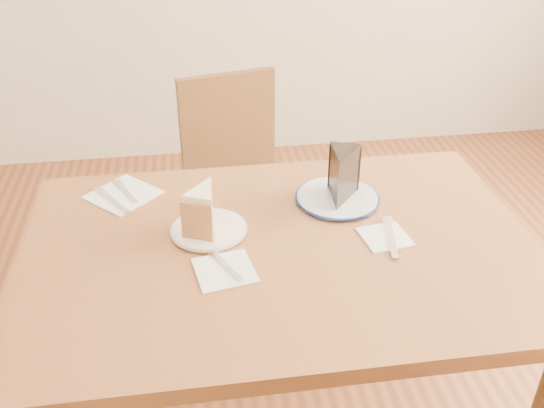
{
  "coord_description": "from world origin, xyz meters",
  "views": [
    {
      "loc": [
        -0.19,
        -1.14,
        1.58
      ],
      "look_at": [
        -0.01,
        0.1,
        0.8
      ],
      "focal_mm": 40.0,
      "sensor_mm": 36.0,
      "label": 1
    }
  ],
  "objects_px": {
    "plate_navy": "(337,198)",
    "chocolate_cake": "(341,178)",
    "table": "(280,278)",
    "chair_far": "(241,185)",
    "plate_cream": "(209,230)",
    "carrot_cake": "(205,209)"
  },
  "relations": [
    {
      "from": "plate_cream",
      "to": "plate_navy",
      "type": "distance_m",
      "value": 0.35
    },
    {
      "from": "chair_far",
      "to": "plate_cream",
      "type": "relative_size",
      "value": 4.8
    },
    {
      "from": "table",
      "to": "chair_far",
      "type": "relative_size",
      "value": 1.41
    },
    {
      "from": "chocolate_cake",
      "to": "plate_navy",
      "type": "bearing_deg",
      "value": -57.73
    },
    {
      "from": "plate_navy",
      "to": "carrot_cake",
      "type": "height_order",
      "value": "carrot_cake"
    },
    {
      "from": "table",
      "to": "carrot_cake",
      "type": "distance_m",
      "value": 0.25
    },
    {
      "from": "plate_cream",
      "to": "chocolate_cake",
      "type": "relative_size",
      "value": 1.45
    },
    {
      "from": "table",
      "to": "plate_cream",
      "type": "bearing_deg",
      "value": 154.53
    },
    {
      "from": "chair_far",
      "to": "plate_navy",
      "type": "relative_size",
      "value": 4.06
    },
    {
      "from": "plate_navy",
      "to": "chair_far",
      "type": "bearing_deg",
      "value": 108.47
    },
    {
      "from": "table",
      "to": "carrot_cake",
      "type": "relative_size",
      "value": 11.65
    },
    {
      "from": "carrot_cake",
      "to": "chocolate_cake",
      "type": "bearing_deg",
      "value": 34.09
    },
    {
      "from": "chair_far",
      "to": "plate_cream",
      "type": "distance_m",
      "value": 0.76
    },
    {
      "from": "chair_far",
      "to": "plate_navy",
      "type": "height_order",
      "value": "chair_far"
    },
    {
      "from": "plate_navy",
      "to": "table",
      "type": "bearing_deg",
      "value": -135.47
    },
    {
      "from": "plate_cream",
      "to": "table",
      "type": "bearing_deg",
      "value": -25.47
    },
    {
      "from": "table",
      "to": "chair_far",
      "type": "xyz_separation_m",
      "value": [
        -0.02,
        0.77,
        -0.18
      ]
    },
    {
      "from": "chair_far",
      "to": "plate_navy",
      "type": "xyz_separation_m",
      "value": [
        0.2,
        -0.6,
        0.28
      ]
    },
    {
      "from": "plate_navy",
      "to": "chocolate_cake",
      "type": "height_order",
      "value": "chocolate_cake"
    },
    {
      "from": "chair_far",
      "to": "chocolate_cake",
      "type": "distance_m",
      "value": 0.73
    },
    {
      "from": "table",
      "to": "plate_navy",
      "type": "xyz_separation_m",
      "value": [
        0.18,
        0.17,
        0.1
      ]
    },
    {
      "from": "chair_far",
      "to": "plate_cream",
      "type": "height_order",
      "value": "chair_far"
    }
  ]
}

